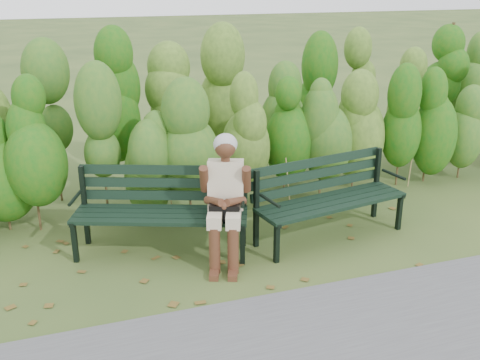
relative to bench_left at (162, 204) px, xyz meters
name	(u,v)px	position (x,y,z in m)	size (l,w,h in m)	color
ground	(250,251)	(0.92, -0.38, -0.56)	(80.00, 80.00, 0.00)	#30461F
hedge_band	(204,109)	(0.92, 1.48, 0.69)	(11.04, 1.67, 2.42)	#47381E
leaf_litter	(280,254)	(1.22, -0.55, -0.56)	(5.54, 2.16, 0.01)	brown
bench_left	(162,204)	(0.00, 0.00, 0.00)	(2.01, 1.25, 0.96)	black
bench_right	(326,192)	(1.93, -0.24, -0.01)	(1.94, 0.92, 0.93)	black
seated_woman	(225,192)	(0.61, -0.44, 0.22)	(0.64, 0.87, 1.40)	#C6BB94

